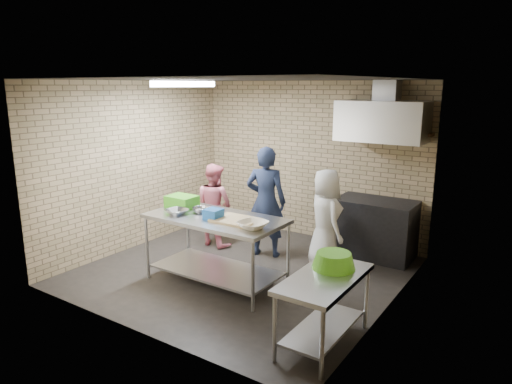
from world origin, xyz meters
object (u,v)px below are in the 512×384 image
green_crate (182,201)px  woman_white (325,219)px  bottle_red (389,125)px  woman_pink (214,205)px  prep_table (216,250)px  bottle_green (416,128)px  blue_tub (213,214)px  side_counter (324,311)px  man_navy (266,202)px  stove (374,228)px  green_basin (334,260)px

green_crate → woman_white: woman_white is taller
bottle_red → woman_pink: bottle_red is taller
prep_table → bottle_green: 3.42m
blue_tub → bottle_red: 3.06m
side_counter → woman_white: size_ratio=0.82×
woman_pink → man_navy: bearing=-170.9°
blue_tub → woman_white: bearing=57.2°
prep_table → stove: (1.43, 2.16, -0.01)m
green_crate → stove: bearing=43.8°
side_counter → bottle_red: (-0.40, 2.99, 1.65)m
woman_white → bottle_red: bearing=-75.8°
man_navy → green_crate: bearing=41.4°
prep_table → green_basin: prep_table is taller
prep_table → green_crate: 0.90m
bottle_green → woman_pink: 3.37m
stove → bottle_red: 1.60m
side_counter → green_crate: size_ratio=2.91×
side_counter → bottle_green: bearing=90.0°
prep_table → bottle_red: size_ratio=10.33×
green_basin → woman_white: woman_white is taller
stove → blue_tub: bearing=-121.4°
bottle_red → bottle_green: 0.40m
stove → blue_tub: blue_tub is taller
side_counter → stove: 2.79m
stove → woman_white: size_ratio=0.82×
prep_table → stove: size_ratio=1.55×
bottle_green → man_navy: bottle_green is taller
green_crate → blue_tub: green_crate is taller
prep_table → woman_white: bearing=53.9°
blue_tub → woman_white: (0.92, 1.43, -0.27)m
prep_table → woman_pink: size_ratio=1.35×
stove → woman_white: 0.98m
blue_tub → bottle_red: size_ratio=1.15×
stove → blue_tub: (-1.38, -2.26, 0.55)m
side_counter → green_basin: bearing=94.6°
prep_table → side_counter: 1.97m
green_crate → green_basin: bearing=-10.3°
blue_tub → woman_pink: woman_pink is taller
side_counter → woman_pink: woman_pink is taller
stove → man_navy: bearing=-147.9°
side_counter → green_basin: size_ratio=2.61×
stove → man_navy: man_navy is taller
green_basin → man_navy: size_ratio=0.27×
side_counter → bottle_green: bottle_green is taller
green_crate → woman_white: 2.08m
side_counter → green_crate: green_crate is taller
green_crate → woman_pink: woman_pink is taller
side_counter → woman_pink: (-2.86, 1.79, 0.31)m
woman_white → green_crate: bearing=75.4°
green_crate → blue_tub: bearing=-16.3°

